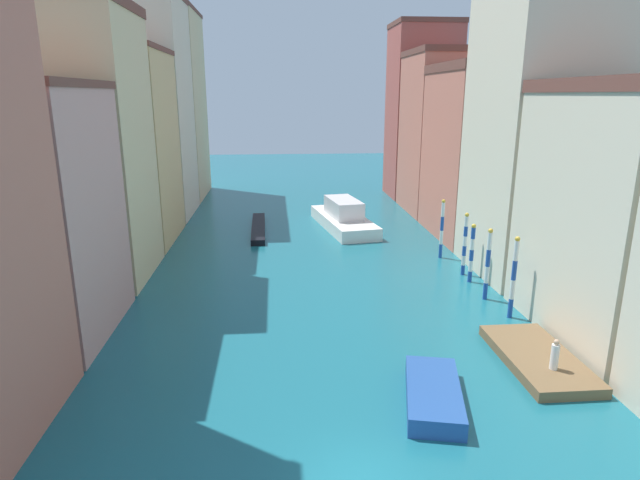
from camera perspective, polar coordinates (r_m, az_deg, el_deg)
The scene contains 21 objects.
ground_plane at distance 41.10m, azimuth -0.91°, elevation -2.25°, with size 154.00×154.00×0.00m, color #196070.
building_left_1 at distance 30.88m, azimuth -29.33°, elevation 2.49°, with size 7.75×9.17×13.23m.
building_left_2 at distance 39.16m, azimuth -24.28°, elevation 9.26°, with size 7.75×8.86×18.35m.
building_left_3 at distance 48.46m, azimuth -20.43°, elevation 9.37°, with size 7.75×10.19×16.32m.
building_left_4 at distance 58.44m, azimuth -18.00°, elevation 13.46°, with size 7.75×10.25×22.39m.
building_left_5 at distance 69.27m, azimuth -15.94°, elevation 13.77°, with size 7.75×11.52×22.30m.
building_right_1 at distance 31.38m, azimuth 30.56°, elevation 2.58°, with size 7.75×10.75×13.31m.
building_right_2 at distance 39.79m, azimuth 22.77°, elevation 11.69°, with size 7.75×9.51×21.36m.
building_right_3 at distance 49.45m, azimuth 16.93°, elevation 9.10°, with size 7.75×11.27×15.15m.
building_right_4 at distance 59.40m, azimuth 13.23°, elevation 11.25°, with size 7.75×10.06×17.09m.
building_right_5 at distance 68.20m, azimuth 10.92°, elevation 13.47°, with size 7.75×7.78×20.90m.
waterfront_dock at distance 28.01m, azimuth 22.50°, elevation -11.74°, with size 3.23×6.69×0.51m.
person_on_dock at distance 26.45m, azimuth 24.08°, elevation -11.33°, with size 0.36×0.36×1.45m.
mooring_pole_0 at distance 31.99m, azimuth 20.22°, elevation -3.78°, with size 0.30×0.30×4.88m.
mooring_pole_1 at distance 34.39m, azimuth 17.70°, elevation -2.46°, with size 0.30×0.30×4.62m.
mooring_pole_2 at distance 37.35m, azimuth 16.10°, elevation -1.32°, with size 0.31×0.31×4.13m.
mooring_pole_3 at distance 38.67m, azimuth 15.40°, elevation -0.37°, with size 0.30×0.30×4.56m.
mooring_pole_4 at distance 42.31m, azimuth 13.06°, elevation 1.24°, with size 0.29×0.29×4.71m.
vaporetto_white at distance 51.08m, azimuth 2.56°, elevation 2.45°, with size 5.61×11.91×2.82m.
gondola_black at distance 50.43m, azimuth -6.69°, elevation 1.30°, with size 1.45×10.82×0.52m.
motorboat_0 at distance 23.41m, azimuth 12.17°, elevation -16.04°, with size 3.27×5.44×0.81m.
Camera 1 is at (-2.59, -14.57, 12.50)m, focal length 29.56 mm.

